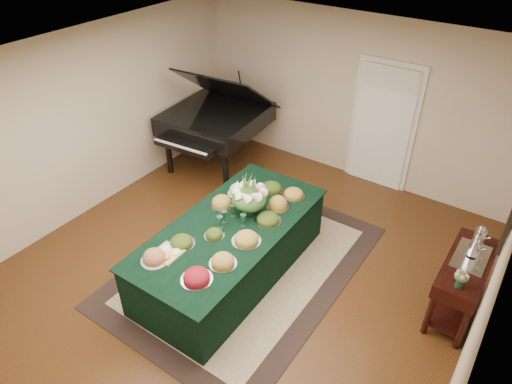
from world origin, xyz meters
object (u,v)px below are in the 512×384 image
Objects in this scene: mahogany_sideboard at (464,274)px; floral_centerpiece at (249,195)px; buffet_table at (231,249)px; grand_piano at (216,118)px.

floral_centerpiece is at bearing -166.58° from mahogany_sideboard.
buffet_table is 0.74m from floral_centerpiece.
floral_centerpiece is 0.38× the size of mahogany_sideboard.
floral_centerpiece is 0.24× the size of grand_piano.
grand_piano is 1.63× the size of mahogany_sideboard.
buffet_table is at bearing -159.48° from mahogany_sideboard.
mahogany_sideboard reaches higher than buffet_table.
buffet_table is 2.79m from grand_piano.
floral_centerpiece reaches higher than buffet_table.
mahogany_sideboard is (2.54, 0.61, -0.42)m from floral_centerpiece.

